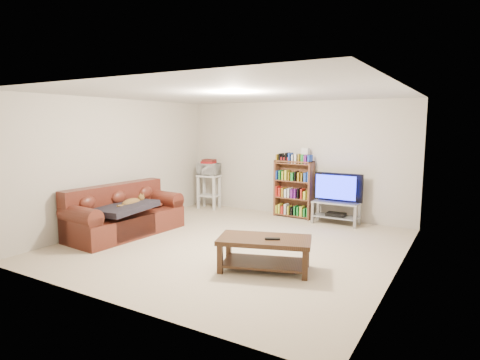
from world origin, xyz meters
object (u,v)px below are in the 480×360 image
Objects in this scene: sofa at (123,217)px; coffee_table at (264,248)px; tv_stand at (336,209)px; bookshelf at (294,188)px.

sofa is 1.56× the size of coffee_table.
coffee_table is 2.92m from tv_stand.
bookshelf is (2.09, 2.73, 0.30)m from sofa.
tv_stand is at bearing 69.99° from coffee_table.
sofa is 4.00m from tv_stand.
sofa is 1.77× the size of bookshelf.
sofa is at bearing 155.10° from coffee_table.
sofa is at bearing -124.31° from bookshelf.
sofa is 3.45m from bookshelf.
tv_stand reaches higher than coffee_table.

